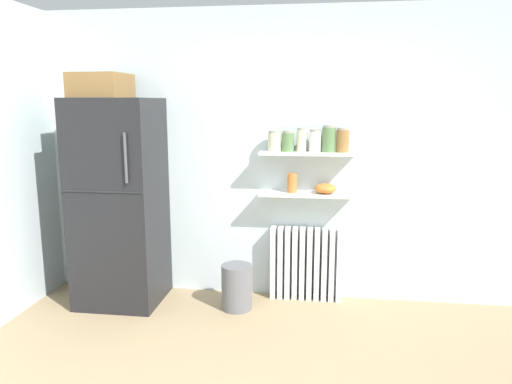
% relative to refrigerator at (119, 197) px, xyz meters
% --- Properties ---
extents(back_wall, '(7.04, 0.10, 2.60)m').
position_rel_refrigerator_xyz_m(back_wall, '(1.44, 0.38, 0.34)').
color(back_wall, silver).
rests_on(back_wall, ground_plane).
extents(refrigerator, '(0.71, 0.69, 2.02)m').
position_rel_refrigerator_xyz_m(refrigerator, '(0.00, 0.00, 0.00)').
color(refrigerator, black).
rests_on(refrigerator, ground_plane).
extents(radiator, '(0.64, 0.12, 0.67)m').
position_rel_refrigerator_xyz_m(radiator, '(1.65, 0.25, -0.62)').
color(radiator, white).
rests_on(radiator, ground_plane).
extents(wall_shelf_lower, '(0.84, 0.22, 0.02)m').
position_rel_refrigerator_xyz_m(wall_shelf_lower, '(1.65, 0.22, 0.03)').
color(wall_shelf_lower, white).
extents(wall_shelf_upper, '(0.84, 0.22, 0.02)m').
position_rel_refrigerator_xyz_m(wall_shelf_upper, '(1.65, 0.22, 0.39)').
color(wall_shelf_upper, white).
extents(storage_jar_0, '(0.12, 0.12, 0.18)m').
position_rel_refrigerator_xyz_m(storage_jar_0, '(1.36, 0.22, 0.49)').
color(storage_jar_0, beige).
rests_on(storage_jar_0, wall_shelf_upper).
extents(storage_jar_1, '(0.11, 0.11, 0.18)m').
position_rel_refrigerator_xyz_m(storage_jar_1, '(1.47, 0.22, 0.50)').
color(storage_jar_1, '#5B7F4C').
rests_on(storage_jar_1, wall_shelf_upper).
extents(storage_jar_2, '(0.08, 0.08, 0.21)m').
position_rel_refrigerator_xyz_m(storage_jar_2, '(1.59, 0.22, 0.51)').
color(storage_jar_2, beige).
rests_on(storage_jar_2, wall_shelf_upper).
extents(storage_jar_3, '(0.10, 0.10, 0.19)m').
position_rel_refrigerator_xyz_m(storage_jar_3, '(1.71, 0.22, 0.50)').
color(storage_jar_3, silver).
rests_on(storage_jar_3, wall_shelf_upper).
extents(storage_jar_4, '(0.12, 0.12, 0.23)m').
position_rel_refrigerator_xyz_m(storage_jar_4, '(1.83, 0.22, 0.52)').
color(storage_jar_4, '#5B7F4C').
rests_on(storage_jar_4, wall_shelf_upper).
extents(storage_jar_5, '(0.11, 0.11, 0.21)m').
position_rel_refrigerator_xyz_m(storage_jar_5, '(1.94, 0.22, 0.51)').
color(storage_jar_5, olive).
rests_on(storage_jar_5, wall_shelf_upper).
extents(vase, '(0.09, 0.09, 0.17)m').
position_rel_refrigerator_xyz_m(vase, '(1.52, 0.22, 0.13)').
color(vase, '#CC7033').
rests_on(vase, wall_shelf_lower).
extents(shelf_bowl, '(0.19, 0.19, 0.09)m').
position_rel_refrigerator_xyz_m(shelf_bowl, '(1.81, 0.22, 0.09)').
color(shelf_bowl, orange).
rests_on(shelf_bowl, wall_shelf_lower).
extents(trash_bin, '(0.27, 0.27, 0.40)m').
position_rel_refrigerator_xyz_m(trash_bin, '(1.06, -0.05, -0.76)').
color(trash_bin, slate).
rests_on(trash_bin, ground_plane).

